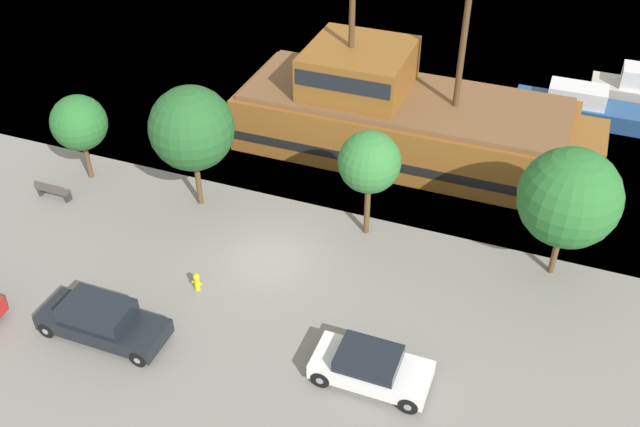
% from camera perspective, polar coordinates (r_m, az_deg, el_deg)
% --- Properties ---
extents(ground_plane, '(160.00, 160.00, 0.00)m').
position_cam_1_polar(ground_plane, '(28.90, -3.92, -3.56)').
color(ground_plane, gray).
extents(pirate_ship, '(17.09, 6.04, 10.24)m').
position_cam_1_polar(pirate_ship, '(34.79, 6.42, 7.72)').
color(pirate_ship, brown).
rests_on(pirate_ship, water_surface).
extents(moored_boat_dockside, '(7.29, 2.00, 1.83)m').
position_cam_1_polar(moored_boat_dockside, '(40.24, 20.31, 7.96)').
color(moored_boat_dockside, navy).
rests_on(moored_boat_dockside, water_surface).
extents(parked_car_curb_front, '(4.64, 1.77, 1.44)m').
position_cam_1_polar(parked_car_curb_front, '(26.42, -17.06, -8.19)').
color(parked_car_curb_front, black).
rests_on(parked_car_curb_front, ground_plane).
extents(parked_car_curb_rear, '(3.91, 1.80, 1.28)m').
position_cam_1_polar(parked_car_curb_rear, '(23.99, 4.07, -12.17)').
color(parked_car_curb_rear, white).
rests_on(parked_car_curb_rear, ground_plane).
extents(fire_hydrant, '(0.42, 0.25, 0.76)m').
position_cam_1_polar(fire_hydrant, '(27.58, -9.83, -5.36)').
color(fire_hydrant, yellow).
rests_on(fire_hydrant, ground_plane).
extents(bench_promenade_east, '(1.55, 0.45, 0.85)m').
position_cam_1_polar(bench_promenade_east, '(33.98, -20.60, 1.74)').
color(bench_promenade_east, '#4C4742').
rests_on(bench_promenade_east, ground_plane).
extents(tree_row_east, '(2.51, 2.51, 4.14)m').
position_cam_1_polar(tree_row_east, '(33.74, -18.72, 6.87)').
color(tree_row_east, brown).
rests_on(tree_row_east, ground_plane).
extents(tree_row_mideast, '(3.58, 3.58, 5.62)m').
position_cam_1_polar(tree_row_mideast, '(30.16, -10.23, 6.71)').
color(tree_row_mideast, brown).
rests_on(tree_row_mideast, ground_plane).
extents(tree_row_midwest, '(2.52, 2.52, 4.77)m').
position_cam_1_polar(tree_row_midwest, '(28.16, 3.98, 4.09)').
color(tree_row_midwest, brown).
rests_on(tree_row_midwest, ground_plane).
extents(tree_row_west, '(3.78, 3.78, 5.48)m').
position_cam_1_polar(tree_row_west, '(27.51, 19.33, 1.18)').
color(tree_row_west, brown).
rests_on(tree_row_west, ground_plane).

